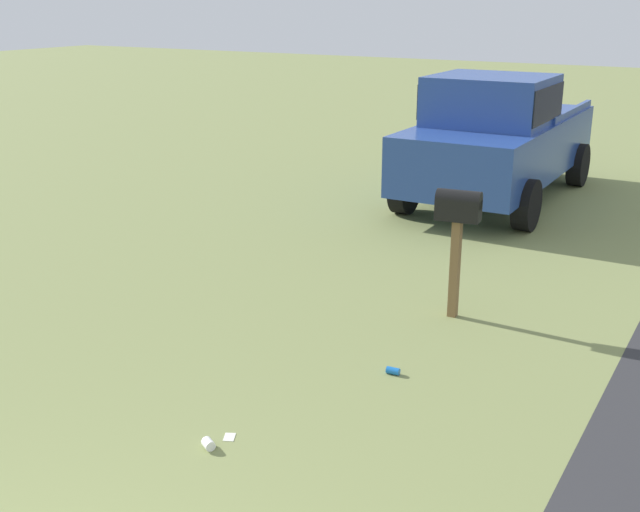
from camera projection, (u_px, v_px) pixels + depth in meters
mailbox at (458, 217)px, 8.10m from camera, size 0.26×0.48×1.38m
pickup_truck at (497, 135)px, 12.87m from camera, size 5.02×2.22×2.09m
litter_wrapper_by_mailbox at (229, 437)px, 6.12m from camera, size 0.14×0.13×0.01m
litter_cup_midfield_a at (208, 444)px, 5.96m from camera, size 0.12×0.13×0.08m
litter_can_midfield_b at (393, 371)px, 7.13m from camera, size 0.07×0.12×0.07m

